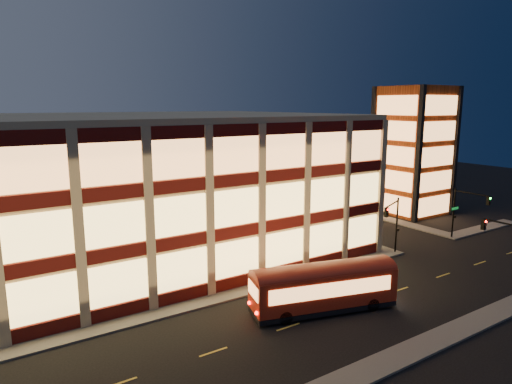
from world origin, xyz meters
TOP-DOWN VIEW (x-y plane):
  - ground at (0.00, 0.00)m, footprint 200.00×200.00m
  - sidewalk_office_south at (-3.00, 1.00)m, footprint 54.00×2.00m
  - sidewalk_office_east at (23.00, 17.00)m, footprint 2.00×30.00m
  - sidewalk_tower_south at (40.00, 1.00)m, footprint 14.00×2.00m
  - sidewalk_tower_west at (34.00, 17.00)m, footprint 2.00×30.00m
  - office_building at (-2.91, 16.91)m, footprint 50.45×30.45m
  - stair_tower at (39.95, 11.95)m, footprint 8.60×8.60m
  - traffic_signal_far at (22.21, 0.24)m, footprint 3.79×1.87m
  - traffic_signal_right at (33.50, -0.62)m, footprint 1.20×4.37m
  - traffic_signal_near at (23.50, -11.03)m, footprint 0.32×4.45m
  - trolley_bus at (7.85, -5.33)m, footprint 11.49×5.71m

SIDE VIEW (x-z plane):
  - ground at x=0.00m, z-range 0.00..0.00m
  - sidewalk_office_south at x=-3.00m, z-range 0.00..0.15m
  - sidewalk_office_east at x=23.00m, z-range 0.00..0.15m
  - sidewalk_tower_south at x=40.00m, z-range 0.00..0.15m
  - sidewalk_tower_west at x=34.00m, z-range 0.00..0.15m
  - trolley_bus at x=7.85m, z-range 0.20..3.98m
  - traffic_signal_right at x=33.50m, z-range 1.10..7.10m
  - traffic_signal_far at x=22.21m, z-range 1.11..7.11m
  - traffic_signal_near at x=23.50m, z-range 1.13..7.13m
  - office_building at x=-2.91m, z-range 0.00..14.50m
  - stair_tower at x=39.95m, z-range -0.01..17.99m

